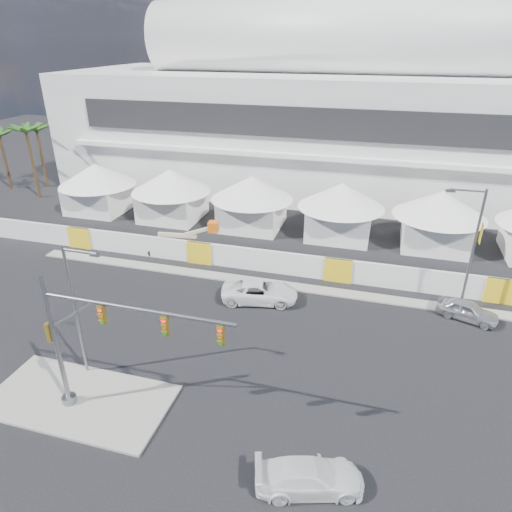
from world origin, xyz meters
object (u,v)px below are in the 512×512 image
(streetlight_median, at_px, (77,304))
(boom_lift, at_px, (173,245))
(sedan_silver, at_px, (467,310))
(pickup_curb, at_px, (260,292))
(pickup_near, at_px, (310,476))
(streetlight_curb, at_px, (471,243))
(traffic_mast, at_px, (90,344))

(streetlight_median, height_order, boom_lift, streetlight_median)
(sedan_silver, height_order, streetlight_median, streetlight_median)
(pickup_curb, height_order, streetlight_median, streetlight_median)
(pickup_near, bearing_deg, sedan_silver, -44.20)
(pickup_curb, height_order, boom_lift, boom_lift)
(streetlight_median, distance_m, streetlight_curb, 25.41)
(pickup_curb, height_order, traffic_mast, traffic_mast)
(boom_lift, bearing_deg, pickup_near, -58.53)
(traffic_mast, xyz_separation_m, streetlight_median, (-2.46, 2.54, 0.37))
(pickup_near, relative_size, boom_lift, 0.71)
(sedan_silver, distance_m, boom_lift, 24.80)
(streetlight_curb, bearing_deg, boom_lift, 172.86)
(pickup_curb, distance_m, streetlight_curb, 15.12)
(pickup_near, xyz_separation_m, streetlight_curb, (7.86, 17.33, 4.64))
(boom_lift, bearing_deg, streetlight_curb, -14.03)
(traffic_mast, bearing_deg, sedan_silver, 36.87)
(traffic_mast, relative_size, streetlight_median, 1.24)
(pickup_curb, height_order, streetlight_curb, streetlight_curb)
(pickup_near, bearing_deg, streetlight_curb, -41.36)
(traffic_mast, bearing_deg, streetlight_median, 134.07)
(streetlight_median, bearing_deg, traffic_mast, -45.93)
(pickup_curb, bearing_deg, streetlight_median, 133.28)
(streetlight_curb, relative_size, boom_lift, 1.36)
(streetlight_median, relative_size, streetlight_curb, 0.88)
(sedan_silver, bearing_deg, traffic_mast, 145.25)
(boom_lift, bearing_deg, pickup_curb, -37.04)
(sedan_silver, relative_size, streetlight_median, 0.50)
(pickup_near, xyz_separation_m, streetlight_median, (-13.79, 4.03, 4.12))
(sedan_silver, bearing_deg, pickup_curb, 114.69)
(traffic_mast, bearing_deg, boom_lift, 104.17)
(pickup_curb, relative_size, pickup_near, 1.18)
(sedan_silver, xyz_separation_m, traffic_mast, (-19.71, -14.78, 3.76))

